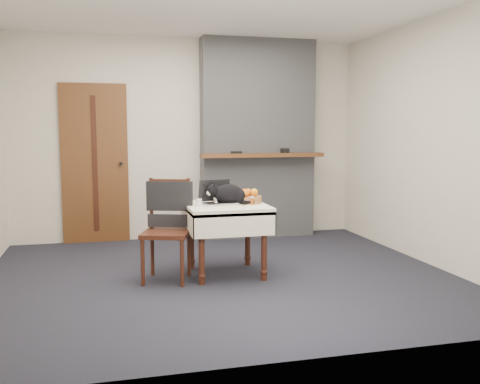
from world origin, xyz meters
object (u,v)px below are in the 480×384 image
object	(u,v)px
cat	(229,194)
pill_bottle	(252,200)
laptop	(217,198)
door	(95,164)
cream_jar	(199,203)
side_table	(226,216)
fruit_basket	(249,197)
chair	(168,215)

from	to	relation	value
cat	pill_bottle	bearing A→B (deg)	-23.71
laptop	door	bearing A→B (deg)	111.29
pill_bottle	door	bearing A→B (deg)	127.16
cat	cream_jar	bearing A→B (deg)	-166.65
laptop	cat	distance (m)	0.12
side_table	cat	distance (m)	0.21
cat	fruit_basket	xyz separation A→B (m)	(0.22, 0.04, -0.04)
laptop	chair	size ratio (longest dim) A/B	0.38
side_table	pill_bottle	distance (m)	0.30
cat	fruit_basket	world-z (taller)	cat
door	laptop	distance (m)	2.23
door	chair	world-z (taller)	door
door	cream_jar	bearing A→B (deg)	-63.61
pill_bottle	side_table	bearing A→B (deg)	163.40
cat	chair	world-z (taller)	chair
chair	side_table	bearing A→B (deg)	18.62
cat	pill_bottle	distance (m)	0.24
door	fruit_basket	distance (m)	2.41
cat	pill_bottle	size ratio (longest dim) A/B	5.83
pill_bottle	cat	bearing A→B (deg)	156.86
fruit_basket	chair	distance (m)	0.83
door	chair	size ratio (longest dim) A/B	2.08
door	cream_jar	size ratio (longest dim) A/B	28.36
door	laptop	xyz separation A→B (m)	(1.18, -1.87, -0.24)
laptop	cat	xyz separation A→B (m)	(0.11, -0.03, 0.04)
door	pill_bottle	bearing A→B (deg)	-52.84
door	side_table	size ratio (longest dim) A/B	2.56
fruit_basket	chair	size ratio (longest dim) A/B	0.25
cream_jar	pill_bottle	distance (m)	0.53
laptop	cream_jar	distance (m)	0.23
door	fruit_basket	world-z (taller)	door
door	side_table	xyz separation A→B (m)	(1.26, -1.91, -0.41)
side_table	pill_bottle	world-z (taller)	pill_bottle
fruit_basket	chair	xyz separation A→B (m)	(-0.82, -0.05, -0.14)
door	pill_bottle	xyz separation A→B (m)	(1.51, -1.99, -0.26)
cream_jar	chair	size ratio (longest dim) A/B	0.07
cat	chair	bearing A→B (deg)	-179.13
laptop	side_table	bearing A→B (deg)	-39.92
laptop	chair	world-z (taller)	chair
door	cat	xyz separation A→B (m)	(1.30, -1.90, -0.20)
side_table	pill_bottle	bearing A→B (deg)	-16.60
fruit_basket	pill_bottle	bearing A→B (deg)	-92.94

